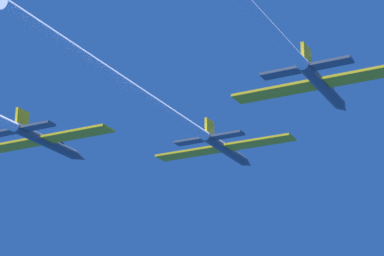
{
  "coord_description": "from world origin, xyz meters",
  "views": [
    {
      "loc": [
        33.98,
        -75.68,
        -26.68
      ],
      "look_at": [
        -0.24,
        -9.71,
        0.04
      ],
      "focal_mm": 73.95,
      "sensor_mm": 36.0,
      "label": 1
    }
  ],
  "objects": [
    {
      "name": "jet_lead",
      "position": [
        -0.73,
        -12.25,
        0.52
      ],
      "size": [
        16.08,
        44.24,
        2.66
      ],
      "color": "#4C5660"
    },
    {
      "name": "jet_right_wing",
      "position": [
        14.8,
        -24.27,
        0.16
      ],
      "size": [
        16.08,
        41.4,
        2.66
      ],
      "color": "#4C5660"
    }
  ]
}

